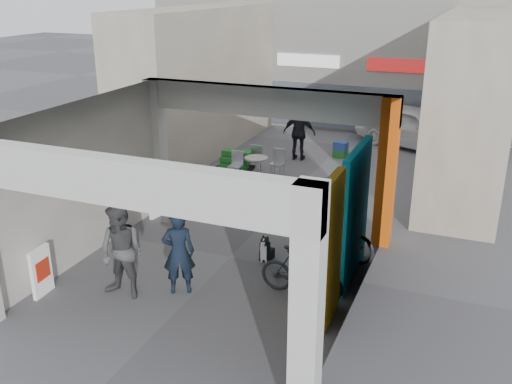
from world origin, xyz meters
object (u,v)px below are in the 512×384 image
at_px(border_collie, 266,250).
at_px(man_back_turned, 122,252).
at_px(man_with_dog, 179,253).
at_px(bicycle_rear, 302,273).
at_px(man_elderly, 325,214).
at_px(man_crates, 299,133).
at_px(produce_stand, 235,166).
at_px(white_van, 416,127).
at_px(cafe_set, 256,168).
at_px(bicycle_front, 332,232).

relative_size(border_collie, man_back_turned, 0.33).
height_order(border_collie, man_with_dog, man_with_dog).
bearing_deg(bicycle_rear, man_elderly, 7.98).
bearing_deg(border_collie, man_with_dog, -113.89).
height_order(man_elderly, bicycle_rear, man_elderly).
distance_m(border_collie, bicycle_rear, 1.66).
distance_m(man_elderly, man_crates, 6.97).
bearing_deg(produce_stand, border_collie, -60.37).
height_order(border_collie, man_back_turned, man_back_turned).
height_order(man_with_dog, bicycle_rear, man_with_dog).
distance_m(man_with_dog, bicycle_rear, 2.42).
distance_m(border_collie, man_with_dog, 2.27).
xyz_separation_m(man_back_turned, man_crates, (0.32, 9.95, -0.00)).
distance_m(produce_stand, white_van, 7.30).
relative_size(cafe_set, bicycle_front, 0.71).
bearing_deg(man_crates, man_back_turned, 84.20).
relative_size(border_collie, bicycle_rear, 0.37).
xyz_separation_m(cafe_set, man_with_dog, (1.25, -7.06, 0.54)).
height_order(cafe_set, man_with_dog, man_with_dog).
xyz_separation_m(man_with_dog, man_crates, (-0.61, 9.40, 0.09)).
bearing_deg(white_van, man_back_turned, -172.11).
distance_m(man_elderly, bicycle_front, 0.48).
distance_m(produce_stand, border_collie, 6.05).
bearing_deg(produce_stand, man_with_dog, -75.31).
bearing_deg(man_crates, produce_stand, 55.26).
relative_size(man_elderly, man_crates, 0.91).
height_order(cafe_set, bicycle_front, bicycle_front).
relative_size(produce_stand, bicycle_front, 0.54).
xyz_separation_m(man_with_dog, man_back_turned, (-0.93, -0.55, 0.09)).
height_order(produce_stand, border_collie, produce_stand).
bearing_deg(man_back_turned, bicycle_rear, 23.74).
xyz_separation_m(cafe_set, bicycle_rear, (3.53, -6.31, 0.19)).
height_order(cafe_set, bicycle_rear, bicycle_rear).
bearing_deg(bicycle_front, white_van, 13.57).
bearing_deg(man_elderly, man_crates, 120.64).
relative_size(bicycle_front, bicycle_rear, 1.23).
height_order(border_collie, man_elderly, man_elderly).
bearing_deg(man_with_dog, bicycle_front, -159.95).
height_order(cafe_set, border_collie, cafe_set).
height_order(produce_stand, man_crates, man_crates).
height_order(produce_stand, bicycle_rear, bicycle_rear).
distance_m(cafe_set, border_collie, 5.68).
distance_m(man_back_turned, white_van, 13.61).
bearing_deg(man_elderly, bicycle_front, -36.42).
xyz_separation_m(border_collie, bicycle_rear, (1.19, -1.14, 0.26)).
height_order(man_elderly, bicycle_front, man_elderly).
distance_m(man_elderly, white_van, 9.56).
height_order(bicycle_front, white_van, white_van).
distance_m(man_with_dog, man_crates, 9.42).
distance_m(man_with_dog, white_van, 12.84).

